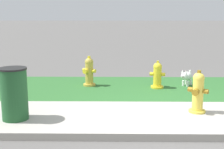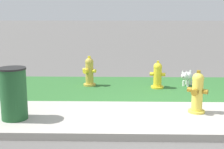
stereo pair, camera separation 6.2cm
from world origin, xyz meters
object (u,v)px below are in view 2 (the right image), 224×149
fire_hydrant_by_grass_verge (158,75)px  small_white_dog (187,77)px  trash_bin (14,94)px  fire_hydrant_mid_block (197,93)px  fire_hydrant_near_corner (89,72)px

fire_hydrant_by_grass_verge → small_white_dog: (0.78, 0.23, -0.08)m
fire_hydrant_by_grass_verge → trash_bin: bearing=-127.9°
fire_hydrant_mid_block → small_white_dog: 2.18m
fire_hydrant_near_corner → fire_hydrant_mid_block: bearing=168.6°
fire_hydrant_near_corner → trash_bin: 2.80m
small_white_dog → trash_bin: size_ratio=0.50×
fire_hydrant_mid_block → trash_bin: trash_bin is taller
fire_hydrant_near_corner → small_white_dog: fire_hydrant_near_corner is taller
fire_hydrant_by_grass_verge → small_white_dog: fire_hydrant_by_grass_verge is taller
fire_hydrant_mid_block → small_white_dog: fire_hydrant_mid_block is taller
trash_bin → fire_hydrant_mid_block: bearing=7.4°
small_white_dog → fire_hydrant_mid_block: bearing=26.4°
trash_bin → small_white_dog: bearing=35.9°
small_white_dog → trash_bin: bearing=-20.5°
small_white_dog → trash_bin: trash_bin is taller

